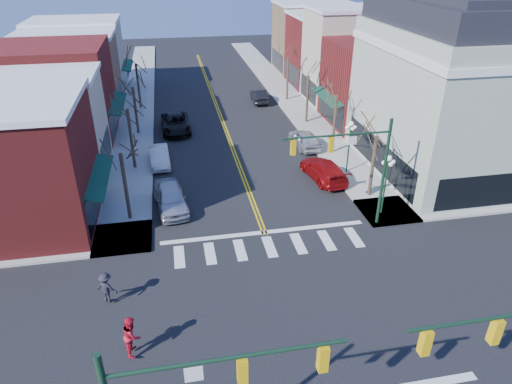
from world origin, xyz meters
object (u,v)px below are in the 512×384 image
victorian_corner (462,87)px  car_left_near (171,198)px  car_left_far (176,123)px  car_right_mid (305,139)px  pedestrian_dark_b (106,288)px  car_right_far (259,96)px  car_right_near (324,170)px  pedestrian_red_b (132,335)px  lamppost_midblock (350,138)px  lamppost_corner (387,175)px  car_left_mid (159,156)px

victorian_corner → car_left_near: bearing=-173.4°
car_left_far → car_right_mid: size_ratio=1.25×
victorian_corner → car_left_far: size_ratio=2.47×
pedestrian_dark_b → victorian_corner: bearing=-130.5°
car_left_near → car_right_mid: 14.99m
pedestrian_dark_b → car_left_near: bearing=-85.5°
victorian_corner → car_right_mid: (-10.10, 6.29, -5.87)m
car_right_mid → car_right_far: size_ratio=1.04×
car_left_far → car_right_near: bearing=-51.2°
pedestrian_red_b → lamppost_midblock: bearing=-44.5°
lamppost_midblock → pedestrian_dark_b: lamppost_midblock is taller
car_left_far → car_right_near: size_ratio=1.09×
pedestrian_dark_b → car_right_mid: bearing=-105.8°
car_left_far → pedestrian_dark_b: size_ratio=3.40×
lamppost_corner → pedestrian_red_b: bearing=-149.9°
pedestrian_dark_b → car_left_far: bearing=-74.9°
lamppost_midblock → car_right_far: 20.23m
lamppost_midblock → pedestrian_red_b: lamppost_midblock is taller
pedestrian_red_b → car_right_far: bearing=-18.9°
car_right_far → pedestrian_dark_b: size_ratio=2.61×
lamppost_corner → pedestrian_dark_b: lamppost_corner is taller
pedestrian_dark_b → car_right_far: bearing=-88.7°
victorian_corner → pedestrian_dark_b: 28.62m
pedestrian_red_b → lamppost_corner: bearing=-59.1°
lamppost_midblock → car_right_near: 3.13m
car_left_far → lamppost_corner: bearing=-56.8°
car_left_mid → car_left_near: bearing=-87.8°
car_left_near → victorian_corner: bearing=-0.2°
car_left_near → car_right_near: size_ratio=0.93×
car_right_far → pedestrian_dark_b: (-14.09, -31.93, 0.27)m
car_left_far → car_left_near: bearing=-95.1°
car_left_mid → car_right_near: (12.45, -5.10, 0.06)m
pedestrian_dark_b → lamppost_midblock: bearing=-119.9°
lamppost_corner → car_left_far: size_ratio=0.75×
car_left_near → car_left_far: 15.15m
victorian_corner → pedestrian_red_b: 29.05m
lamppost_midblock → car_right_far: (-3.16, 19.86, -2.23)m
car_left_mid → pedestrian_dark_b: (-2.66, -16.55, 0.29)m
lamppost_midblock → car_right_far: lamppost_midblock is taller
victorian_corner → pedestrian_dark_b: victorian_corner is taller
lamppost_midblock → pedestrian_red_b: bearing=-135.3°
car_left_mid → car_left_far: car_left_far is taller
car_left_mid → pedestrian_red_b: bearing=-96.8°
car_left_far → car_right_near: car_left_far is taller
car_left_mid → victorian_corner: bearing=-15.6°
car_right_near → car_right_far: car_right_near is taller
car_right_far → pedestrian_red_b: 37.74m
car_left_mid → lamppost_corner: bearing=-40.2°
lamppost_midblock → car_right_mid: lamppost_midblock is taller
lamppost_midblock → car_right_near: lamppost_midblock is taller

